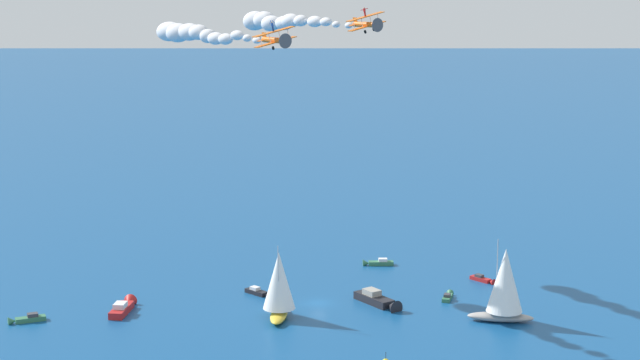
{
  "coord_description": "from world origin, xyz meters",
  "views": [
    {
      "loc": [
        138.32,
        82.92,
        51.4
      ],
      "look_at": [
        0.2,
        0.41,
        21.44
      ],
      "focal_mm": 55.31,
      "sensor_mm": 36.0,
      "label": 1
    }
  ],
  "objects_px": {
    "motorboat_far_stbd": "(25,319)",
    "motorboat_trailing": "(448,296)",
    "motorboat_outer_ring_b": "(377,263)",
    "motorboat_outer_ring_a": "(484,280)",
    "motorboat_inshore": "(259,293)",
    "biplane_wingman": "(275,39)",
    "biplane_lead": "(367,24)",
    "motorboat_ahead": "(124,307)",
    "motorboat_far_port": "(379,301)",
    "sailboat_offshore": "(505,284)",
    "sailboat_mid_cluster": "(279,284)",
    "wingwalker_lead": "(364,11)",
    "wingwalker_wingman": "(272,25)"
  },
  "relations": [
    {
      "from": "motorboat_outer_ring_b",
      "to": "motorboat_outer_ring_a",
      "type": "bearing_deg",
      "value": 90.0
    },
    {
      "from": "motorboat_outer_ring_a",
      "to": "biplane_wingman",
      "type": "relative_size",
      "value": 0.73
    },
    {
      "from": "biplane_lead",
      "to": "biplane_wingman",
      "type": "relative_size",
      "value": 1.0
    },
    {
      "from": "motorboat_ahead",
      "to": "wingwalker_wingman",
      "type": "bearing_deg",
      "value": 114.41
    },
    {
      "from": "motorboat_trailing",
      "to": "motorboat_ahead",
      "type": "relative_size",
      "value": 0.57
    },
    {
      "from": "motorboat_ahead",
      "to": "wingwalker_wingman",
      "type": "relative_size",
      "value": 5.02
    },
    {
      "from": "wingwalker_lead",
      "to": "biplane_wingman",
      "type": "bearing_deg",
      "value": -20.1
    },
    {
      "from": "motorboat_far_stbd",
      "to": "sailboat_offshore",
      "type": "relative_size",
      "value": 0.41
    },
    {
      "from": "sailboat_offshore",
      "to": "motorboat_ahead",
      "type": "xyz_separation_m",
      "value": [
        27.29,
        -56.1,
        -5.52
      ]
    },
    {
      "from": "motorboat_ahead",
      "to": "motorboat_outer_ring_b",
      "type": "bearing_deg",
      "value": 154.0
    },
    {
      "from": "motorboat_outer_ring_a",
      "to": "wingwalker_lead",
      "type": "bearing_deg",
      "value": -39.42
    },
    {
      "from": "motorboat_far_stbd",
      "to": "biplane_lead",
      "type": "relative_size",
      "value": 0.78
    },
    {
      "from": "motorboat_inshore",
      "to": "motorboat_outer_ring_b",
      "type": "distance_m",
      "value": 29.19
    },
    {
      "from": "sailboat_offshore",
      "to": "sailboat_mid_cluster",
      "type": "distance_m",
      "value": 36.21
    },
    {
      "from": "motorboat_outer_ring_b",
      "to": "wingwalker_wingman",
      "type": "xyz_separation_m",
      "value": [
        36.4,
        0.28,
        46.59
      ]
    },
    {
      "from": "biplane_lead",
      "to": "wingwalker_wingman",
      "type": "bearing_deg",
      "value": -20.3
    },
    {
      "from": "motorboat_outer_ring_b",
      "to": "wingwalker_wingman",
      "type": "bearing_deg",
      "value": 0.43
    },
    {
      "from": "motorboat_outer_ring_a",
      "to": "motorboat_outer_ring_b",
      "type": "height_order",
      "value": "motorboat_outer_ring_b"
    },
    {
      "from": "motorboat_far_port",
      "to": "motorboat_outer_ring_a",
      "type": "bearing_deg",
      "value": 155.83
    },
    {
      "from": "motorboat_inshore",
      "to": "motorboat_trailing",
      "type": "height_order",
      "value": "motorboat_inshore"
    },
    {
      "from": "motorboat_far_stbd",
      "to": "sailboat_offshore",
      "type": "xyz_separation_m",
      "value": [
        -39.63,
        65.88,
        5.75
      ]
    },
    {
      "from": "motorboat_far_stbd",
      "to": "motorboat_ahead",
      "type": "height_order",
      "value": "motorboat_ahead"
    },
    {
      "from": "motorboat_far_port",
      "to": "sailboat_mid_cluster",
      "type": "bearing_deg",
      "value": -37.49
    },
    {
      "from": "motorboat_outer_ring_a",
      "to": "wingwalker_wingman",
      "type": "bearing_deg",
      "value": -30.95
    },
    {
      "from": "motorboat_inshore",
      "to": "sailboat_mid_cluster",
      "type": "relative_size",
      "value": 0.47
    },
    {
      "from": "motorboat_far_stbd",
      "to": "motorboat_trailing",
      "type": "distance_m",
      "value": 70.68
    },
    {
      "from": "motorboat_ahead",
      "to": "wingwalker_lead",
      "type": "bearing_deg",
      "value": 133.64
    },
    {
      "from": "motorboat_far_stbd",
      "to": "motorboat_ahead",
      "type": "relative_size",
      "value": 0.63
    },
    {
      "from": "motorboat_inshore",
      "to": "biplane_wingman",
      "type": "height_order",
      "value": "biplane_wingman"
    },
    {
      "from": "sailboat_offshore",
      "to": "sailboat_mid_cluster",
      "type": "height_order",
      "value": "sailboat_offshore"
    },
    {
      "from": "motorboat_inshore",
      "to": "motorboat_outer_ring_b",
      "type": "xyz_separation_m",
      "value": [
        -27.91,
        8.57,
        0.02
      ]
    },
    {
      "from": "biplane_lead",
      "to": "wingwalker_lead",
      "type": "xyz_separation_m",
      "value": [
        0.41,
        -0.19,
        2.1
      ]
    },
    {
      "from": "motorboat_far_port",
      "to": "sailboat_offshore",
      "type": "relative_size",
      "value": 0.76
    },
    {
      "from": "motorboat_ahead",
      "to": "motorboat_outer_ring_a",
      "type": "height_order",
      "value": "motorboat_ahead"
    },
    {
      "from": "motorboat_inshore",
      "to": "biplane_lead",
      "type": "relative_size",
      "value": 0.81
    },
    {
      "from": "motorboat_ahead",
      "to": "biplane_wingman",
      "type": "height_order",
      "value": "biplane_wingman"
    },
    {
      "from": "motorboat_ahead",
      "to": "wingwalker_lead",
      "type": "distance_m",
      "value": 63.48
    },
    {
      "from": "motorboat_trailing",
      "to": "motorboat_far_port",
      "type": "bearing_deg",
      "value": -41.95
    },
    {
      "from": "motorboat_outer_ring_b",
      "to": "motorboat_inshore",
      "type": "bearing_deg",
      "value": -17.07
    },
    {
      "from": "motorboat_trailing",
      "to": "biplane_lead",
      "type": "distance_m",
      "value": 48.84
    },
    {
      "from": "motorboat_outer_ring_b",
      "to": "biplane_lead",
      "type": "xyz_separation_m",
      "value": [
        18.16,
        7.02,
        46.53
      ]
    },
    {
      "from": "wingwalker_lead",
      "to": "biplane_lead",
      "type": "bearing_deg",
      "value": 155.82
    },
    {
      "from": "motorboat_outer_ring_b",
      "to": "biplane_wingman",
      "type": "bearing_deg",
      "value": 0.74
    },
    {
      "from": "biplane_wingman",
      "to": "sailboat_mid_cluster",
      "type": "bearing_deg",
      "value": 53.99
    },
    {
      "from": "motorboat_far_stbd",
      "to": "biplane_lead",
      "type": "distance_m",
      "value": 73.68
    },
    {
      "from": "motorboat_far_stbd",
      "to": "wingwalker_wingman",
      "type": "bearing_deg",
      "value": 124.75
    },
    {
      "from": "motorboat_outer_ring_a",
      "to": "sailboat_offshore",
      "type": "bearing_deg",
      "value": 29.52
    },
    {
      "from": "biplane_wingman",
      "to": "wingwalker_wingman",
      "type": "relative_size",
      "value": 4.05
    },
    {
      "from": "motorboat_far_stbd",
      "to": "biplane_wingman",
      "type": "xyz_separation_m",
      "value": [
        -23.27,
        33.13,
        44.46
      ]
    },
    {
      "from": "motorboat_inshore",
      "to": "biplane_lead",
      "type": "distance_m",
      "value": 50.05
    }
  ]
}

